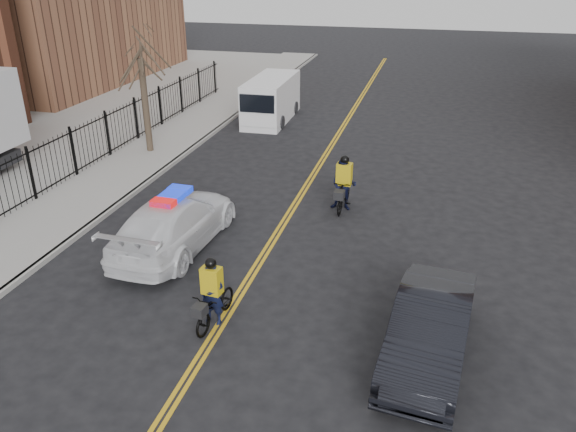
% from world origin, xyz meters
% --- Properties ---
extents(ground, '(120.00, 120.00, 0.00)m').
position_xyz_m(ground, '(0.00, 0.00, 0.00)').
color(ground, black).
rests_on(ground, ground).
extents(center_line_left, '(0.10, 60.00, 0.01)m').
position_xyz_m(center_line_left, '(-0.08, 8.00, 0.01)').
color(center_line_left, gold).
rests_on(center_line_left, ground).
extents(center_line_right, '(0.10, 60.00, 0.01)m').
position_xyz_m(center_line_right, '(0.08, 8.00, 0.01)').
color(center_line_right, gold).
rests_on(center_line_right, ground).
extents(sidewalk, '(3.00, 60.00, 0.15)m').
position_xyz_m(sidewalk, '(-7.50, 8.00, 0.07)').
color(sidewalk, '#989590').
rests_on(sidewalk, ground).
extents(curb, '(0.20, 60.00, 0.15)m').
position_xyz_m(curb, '(-6.00, 8.00, 0.07)').
color(curb, '#989590').
rests_on(curb, ground).
extents(iron_fence, '(0.12, 28.00, 2.00)m').
position_xyz_m(iron_fence, '(-9.00, 8.00, 1.00)').
color(iron_fence, black).
rests_on(iron_fence, ground).
extents(street_tree, '(3.20, 3.20, 4.80)m').
position_xyz_m(street_tree, '(-7.60, 10.00, 3.53)').
color(street_tree, '#32281D').
rests_on(street_tree, sidewalk).
extents(police_cruiser, '(2.39, 5.48, 1.73)m').
position_xyz_m(police_cruiser, '(-2.74, 2.23, 0.79)').
color(police_cruiser, white).
rests_on(police_cruiser, ground).
extents(dark_sedan, '(2.06, 4.65, 1.48)m').
position_xyz_m(dark_sedan, '(4.81, -1.19, 0.74)').
color(dark_sedan, black).
rests_on(dark_sedan, ground).
extents(cargo_van, '(2.14, 5.35, 2.22)m').
position_xyz_m(cargo_van, '(-3.94, 16.61, 1.09)').
color(cargo_van, white).
rests_on(cargo_van, ground).
extents(cyclist_near, '(0.83, 1.85, 1.76)m').
position_xyz_m(cyclist_near, '(-0.20, -1.14, 0.61)').
color(cyclist_near, black).
rests_on(cyclist_near, ground).
extents(cyclist_far, '(0.91, 1.97, 1.97)m').
position_xyz_m(cyclist_far, '(1.70, 6.20, 0.78)').
color(cyclist_far, black).
rests_on(cyclist_far, ground).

